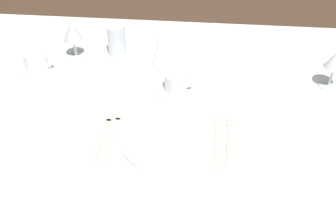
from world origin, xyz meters
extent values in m
cube|color=white|center=(0.00, 0.00, 0.72)|extent=(1.80, 1.10, 0.04)
cube|color=white|center=(0.00, 0.55, 0.61)|extent=(1.80, 0.01, 0.18)
cylinder|color=brown|center=(-0.80, 0.45, 0.35)|extent=(0.07, 0.07, 0.70)
cylinder|color=white|center=(0.00, -0.20, 0.75)|extent=(0.25, 0.25, 0.02)
cube|color=beige|center=(-0.16, -0.21, 0.74)|extent=(0.02, 0.20, 0.00)
cube|color=beige|center=(-0.15, -0.10, 0.74)|extent=(0.02, 0.04, 0.00)
cube|color=beige|center=(-0.19, -0.21, 0.74)|extent=(0.02, 0.18, 0.00)
cube|color=beige|center=(-0.18, -0.11, 0.74)|extent=(0.02, 0.04, 0.00)
cube|color=beige|center=(0.15, -0.21, 0.74)|extent=(0.02, 0.18, 0.00)
cube|color=beige|center=(0.15, -0.10, 0.74)|extent=(0.02, 0.06, 0.00)
cube|color=beige|center=(0.19, -0.20, 0.74)|extent=(0.02, 0.17, 0.00)
ellipsoid|color=beige|center=(0.19, -0.10, 0.74)|extent=(0.03, 0.04, 0.01)
cylinder|color=white|center=(0.01, 0.05, 0.74)|extent=(0.13, 0.13, 0.01)
cylinder|color=white|center=(0.01, 0.05, 0.78)|extent=(0.07, 0.07, 0.06)
torus|color=white|center=(0.05, 0.05, 0.78)|extent=(0.04, 0.01, 0.04)
cylinder|color=white|center=(-0.49, 0.13, 0.74)|extent=(0.12, 0.12, 0.01)
cylinder|color=white|center=(-0.49, 0.13, 0.78)|extent=(0.08, 0.08, 0.07)
torus|color=white|center=(-0.45, 0.13, 0.79)|extent=(0.05, 0.01, 0.05)
cylinder|color=silver|center=(0.53, 0.13, 0.74)|extent=(0.07, 0.07, 0.01)
cylinder|color=silver|center=(0.53, 0.13, 0.78)|extent=(0.01, 0.01, 0.07)
cylinder|color=silver|center=(-0.38, 0.24, 0.74)|extent=(0.07, 0.07, 0.01)
cylinder|color=silver|center=(-0.38, 0.24, 0.78)|extent=(0.01, 0.01, 0.07)
cone|color=silver|center=(-0.38, 0.24, 0.85)|extent=(0.07, 0.07, 0.08)
cylinder|color=silver|center=(-0.23, 0.27, 0.80)|extent=(0.07, 0.07, 0.12)
cylinder|color=#C68C1E|center=(-0.23, 0.27, 0.77)|extent=(0.06, 0.06, 0.04)
cone|color=white|center=(-0.05, 0.20, 0.81)|extent=(0.08, 0.08, 0.14)
camera|label=1|loc=(0.09, -1.09, 1.60)|focal=45.17mm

